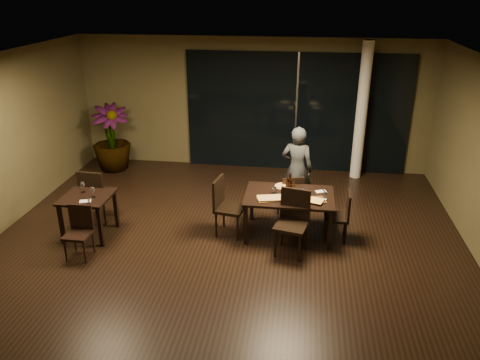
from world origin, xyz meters
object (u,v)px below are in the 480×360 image
Objects in this scene: bottle_b at (293,188)px; chair_main_near at (293,218)px; bottle_a at (287,185)px; potted_plant at (111,138)px; diner at (297,169)px; chair_main_left at (225,203)px; chair_main_right at (341,214)px; side_table at (88,202)px; chair_side_near at (79,229)px; bottle_c at (290,183)px; main_table at (289,199)px; chair_side_far at (95,193)px; chair_main_far at (291,195)px.

chair_main_near is at bearing -87.60° from bottle_b.
bottle_b is at bearing 105.25° from chair_main_near.
potted_plant is at bearing 149.31° from bottle_a.
diner is at bearing -19.38° from potted_plant.
chair_main_left is 1.16× the size of chair_main_right.
chair_main_near reaches higher than side_table.
potted_plant reaches higher than side_table.
bottle_b is (3.33, 1.15, 0.41)m from chair_side_near.
potted_plant is at bearing 59.73° from chair_main_left.
side_table is 3.48m from chair_main_near.
bottle_b is at bearing -30.53° from potted_plant.
bottle_c reaches higher than chair_main_left.
main_table is 1.46× the size of chair_side_far.
side_table is at bearing 109.75° from chair_main_left.
bottle_a is (-0.93, 0.13, 0.40)m from chair_main_right.
chair_main_right reaches higher than side_table.
diner is 6.44× the size of bottle_b.
chair_main_right is 1.00m from bottle_c.
chair_side_far is at bearing -175.51° from chair_main_near.
main_table is 1.88× the size of side_table.
diner is 4.71× the size of bottle_c.
side_table is 0.91× the size of chair_main_far.
chair_side_far reaches higher than side_table.
chair_main_right is at bearing 137.80° from diner.
chair_main_right reaches higher than chair_main_far.
bottle_a reaches higher than chair_side_far.
chair_side_far is 3.46m from bottle_a.
chair_main_left reaches higher than chair_side_near.
main_table is 1.78× the size of chair_side_near.
potted_plant is (-3.11, 2.64, 0.20)m from chair_main_left.
chair_side_near is at bearing -78.48° from side_table.
chair_side_far is 3.54× the size of bottle_a.
chair_main_left is (2.31, 0.39, -0.05)m from side_table.
chair_main_left is (-1.11, -0.67, 0.08)m from chair_main_far.
diner is at bearing 102.41° from chair_main_near.
chair_side_near is at bearing 104.51° from chair_side_far.
potted_plant reaches higher than chair_main_near.
bottle_c is (-0.02, -0.46, 0.44)m from chair_main_far.
chair_side_far is at bearing 100.13° from side_table.
side_table is 2.76× the size of bottle_a.
chair_main_right is at bearing -8.16° from bottle_a.
side_table is 2.28× the size of bottle_c.
main_table is at bearing 96.68° from diner.
chair_main_far is 4.66m from potted_plant.
bottle_a reaches higher than side_table.
side_table is 0.76× the size of chair_main_near.
chair_side_near is at bearing -75.78° from potted_plant.
chair_main_far is 1.00× the size of chair_main_right.
bottle_b is (4.26, -2.51, 0.11)m from potted_plant.
diner is (0.09, 1.02, 0.15)m from main_table.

